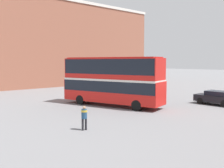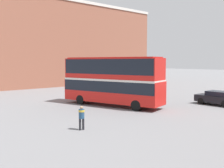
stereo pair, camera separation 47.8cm
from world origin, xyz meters
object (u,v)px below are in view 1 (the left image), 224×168
at_px(parked_car_kerb_near, 216,98).
at_px(parked_car_kerb_far, 130,84).
at_px(double_decker_bus, 112,78).
at_px(pedestrian_foreground, 84,115).

bearing_deg(parked_car_kerb_near, parked_car_kerb_far, -16.09).
relative_size(parked_car_kerb_near, parked_car_kerb_far, 0.82).
height_order(double_decker_bus, parked_car_kerb_far, double_decker_bus).
xyz_separation_m(pedestrian_foreground, parked_car_kerb_near, (0.87, 15.80, -0.22)).
relative_size(double_decker_bus, parked_car_kerb_near, 2.64).
xyz_separation_m(double_decker_bus, parked_car_kerb_far, (-10.41, 13.15, -1.95)).
bearing_deg(parked_car_kerb_far, double_decker_bus, -38.01).
distance_m(double_decker_bus, parked_car_kerb_near, 10.78).
bearing_deg(pedestrian_foreground, parked_car_kerb_far, -45.63).
height_order(double_decker_bus, parked_car_kerb_near, double_decker_bus).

